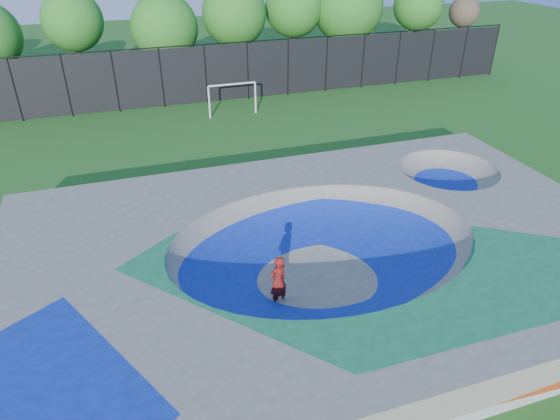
{
  "coord_description": "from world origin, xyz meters",
  "views": [
    {
      "loc": [
        -6.07,
        -13.3,
        10.92
      ],
      "look_at": [
        -0.62,
        3.0,
        1.1
      ],
      "focal_mm": 32.0,
      "sensor_mm": 36.0,
      "label": 1
    }
  ],
  "objects": [
    {
      "name": "skate_deck",
      "position": [
        0.0,
        0.0,
        0.75
      ],
      "size": [
        22.0,
        14.0,
        1.5
      ],
      "primitive_type": "cube",
      "color": "gray",
      "rests_on": "ground"
    },
    {
      "name": "soccer_goal",
      "position": [
        1.08,
        17.83,
        1.47
      ],
      "size": [
        3.21,
        0.12,
        2.12
      ],
      "color": "silver",
      "rests_on": "ground"
    },
    {
      "name": "fence",
      "position": [
        0.0,
        21.0,
        2.1
      ],
      "size": [
        48.09,
        0.09,
        4.04
      ],
      "color": "black",
      "rests_on": "ground"
    },
    {
      "name": "ground",
      "position": [
        0.0,
        0.0,
        0.0
      ],
      "size": [
        120.0,
        120.0,
        0.0
      ],
      "primitive_type": "plane",
      "color": "#1D5417",
      "rests_on": "ground"
    },
    {
      "name": "treeline",
      "position": [
        -3.3,
        25.79,
        5.0
      ],
      "size": [
        52.35,
        6.88,
        8.15
      ],
      "color": "#4E3227",
      "rests_on": "ground"
    },
    {
      "name": "skateboard",
      "position": [
        -2.07,
        -1.13,
        0.03
      ],
      "size": [
        0.79,
        0.58,
        0.05
      ],
      "primitive_type": "cube",
      "rotation": [
        0.0,
        0.0,
        0.52
      ],
      "color": "black",
      "rests_on": "ground"
    },
    {
      "name": "skater",
      "position": [
        -2.07,
        -1.13,
        0.95
      ],
      "size": [
        0.81,
        0.69,
        1.89
      ],
      "primitive_type": "imported",
      "rotation": [
        0.0,
        0.0,
        3.56
      ],
      "color": "red",
      "rests_on": "ground"
    }
  ]
}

